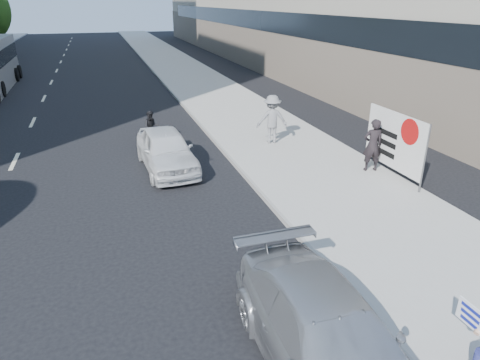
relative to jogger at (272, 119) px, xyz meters
name	(u,v)px	position (x,y,z in m)	size (l,w,h in m)	color
ground	(238,235)	(-3.66, -6.75, -1.16)	(160.00, 160.00, 0.00)	black
near_sidewalk	(205,87)	(0.34, 13.25, -1.08)	(5.00, 120.00, 0.15)	#A19E97
jogger	(272,119)	(0.00, 0.00, 0.00)	(1.30, 0.75, 2.01)	slate
pedestrian_woman	(373,145)	(2.14, -4.08, -0.07)	(0.68, 0.45, 1.87)	black
protest_banner	(394,141)	(2.52, -4.72, 0.25)	(0.08, 3.06, 2.20)	#4C4C4C
parked_sedan	(328,340)	(-3.66, -11.54, -0.43)	(2.03, 4.99, 1.45)	#9FA1A6
white_sedan_near	(166,150)	(-4.66, -1.33, -0.42)	(1.74, 4.31, 1.47)	white
motorcycle	(152,129)	(-4.78, 1.92, -0.52)	(0.70, 2.04, 1.42)	black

